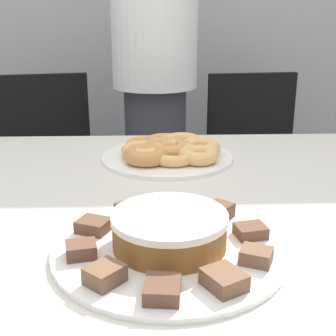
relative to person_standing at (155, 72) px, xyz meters
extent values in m
cube|color=silver|center=(-0.02, -1.01, -0.15)|extent=(1.45, 1.09, 0.03)
cylinder|color=#383842|center=(0.00, 0.00, -0.48)|extent=(0.26, 0.26, 0.85)
cylinder|color=black|center=(-0.45, -0.07, -0.90)|extent=(0.44, 0.44, 0.01)
cylinder|color=#262626|center=(-0.45, -0.07, -0.69)|extent=(0.06, 0.06, 0.41)
cube|color=black|center=(-0.45, -0.07, -0.46)|extent=(0.52, 0.52, 0.04)
cube|color=black|center=(-0.49, 0.13, -0.23)|extent=(0.39, 0.10, 0.42)
cylinder|color=black|center=(0.45, -0.07, -0.90)|extent=(0.44, 0.44, 0.01)
cylinder|color=#262626|center=(0.45, -0.07, -0.69)|extent=(0.06, 0.06, 0.41)
cube|color=black|center=(0.45, -0.07, -0.46)|extent=(0.49, 0.49, 0.04)
cube|color=black|center=(0.43, 0.13, -0.23)|extent=(0.40, 0.07, 0.42)
cylinder|color=white|center=(0.01, -1.22, -0.13)|extent=(0.39, 0.39, 0.01)
cylinder|color=white|center=(0.02, -0.71, -0.13)|extent=(0.35, 0.35, 0.01)
cylinder|color=brown|center=(0.01, -1.22, -0.11)|extent=(0.19, 0.19, 0.05)
cylinder|color=white|center=(0.01, -1.22, -0.08)|extent=(0.19, 0.19, 0.01)
cube|color=brown|center=(0.14, -1.28, -0.12)|extent=(0.06, 0.06, 0.02)
cube|color=brown|center=(0.15, -1.19, -0.12)|extent=(0.06, 0.05, 0.02)
cube|color=brown|center=(0.11, -1.12, -0.12)|extent=(0.07, 0.07, 0.03)
cube|color=brown|center=(0.03, -1.08, -0.12)|extent=(0.05, 0.05, 0.03)
cube|color=brown|center=(-0.06, -1.10, -0.12)|extent=(0.06, 0.06, 0.02)
cube|color=brown|center=(-0.12, -1.16, -0.12)|extent=(0.07, 0.06, 0.02)
cube|color=brown|center=(-0.13, -1.25, -0.12)|extent=(0.05, 0.05, 0.02)
cube|color=brown|center=(-0.09, -1.33, -0.12)|extent=(0.07, 0.07, 0.03)
cube|color=brown|center=(0.00, -1.37, -0.12)|extent=(0.05, 0.06, 0.02)
cube|color=brown|center=(0.08, -1.35, -0.12)|extent=(0.07, 0.07, 0.02)
torus|color=#D18E4C|center=(0.02, -0.71, -0.11)|extent=(0.13, 0.13, 0.04)
torus|color=#C68447|center=(-0.03, -0.77, -0.11)|extent=(0.11, 0.11, 0.04)
torus|color=#E5AD66|center=(0.04, -0.77, -0.12)|extent=(0.12, 0.12, 0.03)
torus|color=#E5AD66|center=(0.10, -0.77, -0.11)|extent=(0.11, 0.11, 0.04)
torus|color=#E5AD66|center=(0.11, -0.71, -0.11)|extent=(0.12, 0.12, 0.04)
torus|color=#E5AD66|center=(0.07, -0.65, -0.11)|extent=(0.11, 0.11, 0.04)
torus|color=#D18E4C|center=(0.02, -0.64, -0.11)|extent=(0.11, 0.11, 0.03)
torus|color=#D18E4C|center=(-0.03, -0.67, -0.11)|extent=(0.11, 0.11, 0.03)
torus|color=#E5AD66|center=(-0.04, -0.73, -0.11)|extent=(0.12, 0.12, 0.04)
camera|label=1|loc=(-0.02, -1.91, 0.24)|focal=50.00mm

